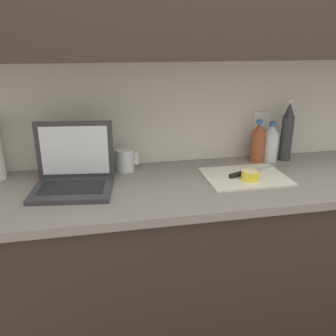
{
  "coord_description": "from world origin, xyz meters",
  "views": [
    {
      "loc": [
        -0.59,
        -1.39,
        1.5
      ],
      "look_at": [
        -0.32,
        -0.01,
        0.99
      ],
      "focal_mm": 38.0,
      "sensor_mm": 36.0,
      "label": 1
    }
  ],
  "objects_px": {
    "lemon_half_cut": "(250,175)",
    "measuring_cup": "(125,160)",
    "laptop": "(73,173)",
    "bottle_oil_tall": "(271,143)",
    "cutting_board": "(245,176)",
    "bottle_water_clear": "(258,143)",
    "bottle_green_soda": "(287,132)",
    "knife": "(245,173)"
  },
  "relations": [
    {
      "from": "measuring_cup",
      "to": "laptop",
      "type": "bearing_deg",
      "value": -145.23
    },
    {
      "from": "cutting_board",
      "to": "bottle_oil_tall",
      "type": "xyz_separation_m",
      "value": [
        0.22,
        0.2,
        0.09
      ]
    },
    {
      "from": "knife",
      "to": "bottle_oil_tall",
      "type": "distance_m",
      "value": 0.29
    },
    {
      "from": "cutting_board",
      "to": "laptop",
      "type": "bearing_deg",
      "value": 177.19
    },
    {
      "from": "bottle_water_clear",
      "to": "measuring_cup",
      "type": "xyz_separation_m",
      "value": [
        -0.67,
        -0.0,
        -0.04
      ]
    },
    {
      "from": "laptop",
      "to": "bottle_water_clear",
      "type": "xyz_separation_m",
      "value": [
        0.9,
        0.16,
        0.03
      ]
    },
    {
      "from": "knife",
      "to": "bottle_oil_tall",
      "type": "bearing_deg",
      "value": 18.23
    },
    {
      "from": "cutting_board",
      "to": "bottle_water_clear",
      "type": "xyz_separation_m",
      "value": [
        0.15,
        0.2,
        0.09
      ]
    },
    {
      "from": "lemon_half_cut",
      "to": "bottle_water_clear",
      "type": "bearing_deg",
      "value": 59.86
    },
    {
      "from": "bottle_green_soda",
      "to": "cutting_board",
      "type": "bearing_deg",
      "value": -146.47
    },
    {
      "from": "lemon_half_cut",
      "to": "bottle_oil_tall",
      "type": "height_order",
      "value": "bottle_oil_tall"
    },
    {
      "from": "bottle_green_soda",
      "to": "bottle_oil_tall",
      "type": "height_order",
      "value": "bottle_green_soda"
    },
    {
      "from": "lemon_half_cut",
      "to": "measuring_cup",
      "type": "distance_m",
      "value": 0.58
    },
    {
      "from": "bottle_oil_tall",
      "to": "bottle_green_soda",
      "type": "bearing_deg",
      "value": 0.0
    },
    {
      "from": "laptop",
      "to": "measuring_cup",
      "type": "height_order",
      "value": "laptop"
    },
    {
      "from": "lemon_half_cut",
      "to": "cutting_board",
      "type": "bearing_deg",
      "value": 91.21
    },
    {
      "from": "knife",
      "to": "bottle_green_soda",
      "type": "relative_size",
      "value": 0.85
    },
    {
      "from": "cutting_board",
      "to": "bottle_green_soda",
      "type": "relative_size",
      "value": 1.16
    },
    {
      "from": "measuring_cup",
      "to": "cutting_board",
      "type": "bearing_deg",
      "value": -20.38
    },
    {
      "from": "cutting_board",
      "to": "bottle_green_soda",
      "type": "xyz_separation_m",
      "value": [
        0.3,
        0.2,
        0.14
      ]
    },
    {
      "from": "bottle_oil_tall",
      "to": "measuring_cup",
      "type": "xyz_separation_m",
      "value": [
        -0.74,
        -0.0,
        -0.04
      ]
    },
    {
      "from": "laptop",
      "to": "bottle_oil_tall",
      "type": "distance_m",
      "value": 0.98
    },
    {
      "from": "laptop",
      "to": "bottle_green_soda",
      "type": "height_order",
      "value": "bottle_green_soda"
    },
    {
      "from": "measuring_cup",
      "to": "knife",
      "type": "bearing_deg",
      "value": -18.84
    },
    {
      "from": "bottle_oil_tall",
      "to": "lemon_half_cut",
      "type": "bearing_deg",
      "value": -131.06
    },
    {
      "from": "lemon_half_cut",
      "to": "measuring_cup",
      "type": "height_order",
      "value": "measuring_cup"
    },
    {
      "from": "cutting_board",
      "to": "knife",
      "type": "bearing_deg",
      "value": 72.39
    },
    {
      "from": "bottle_water_clear",
      "to": "measuring_cup",
      "type": "height_order",
      "value": "bottle_water_clear"
    },
    {
      "from": "knife",
      "to": "bottle_water_clear",
      "type": "height_order",
      "value": "bottle_water_clear"
    },
    {
      "from": "bottle_oil_tall",
      "to": "bottle_water_clear",
      "type": "relative_size",
      "value": 0.94
    },
    {
      "from": "lemon_half_cut",
      "to": "bottle_water_clear",
      "type": "distance_m",
      "value": 0.3
    },
    {
      "from": "knife",
      "to": "bottle_oil_tall",
      "type": "xyz_separation_m",
      "value": [
        0.21,
        0.18,
        0.08
      ]
    },
    {
      "from": "laptop",
      "to": "bottle_oil_tall",
      "type": "xyz_separation_m",
      "value": [
        0.97,
        0.16,
        0.03
      ]
    },
    {
      "from": "cutting_board",
      "to": "lemon_half_cut",
      "type": "distance_m",
      "value": 0.05
    },
    {
      "from": "laptop",
      "to": "bottle_green_soda",
      "type": "xyz_separation_m",
      "value": [
        1.05,
        0.16,
        0.08
      ]
    },
    {
      "from": "laptop",
      "to": "bottle_water_clear",
      "type": "relative_size",
      "value": 1.63
    },
    {
      "from": "laptop",
      "to": "bottle_green_soda",
      "type": "relative_size",
      "value": 1.12
    },
    {
      "from": "laptop",
      "to": "measuring_cup",
      "type": "bearing_deg",
      "value": 42.04
    },
    {
      "from": "laptop",
      "to": "knife",
      "type": "height_order",
      "value": "laptop"
    },
    {
      "from": "laptop",
      "to": "cutting_board",
      "type": "bearing_deg",
      "value": 4.46
    },
    {
      "from": "knife",
      "to": "lemon_half_cut",
      "type": "distance_m",
      "value": 0.06
    },
    {
      "from": "laptop",
      "to": "knife",
      "type": "distance_m",
      "value": 0.76
    }
  ]
}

